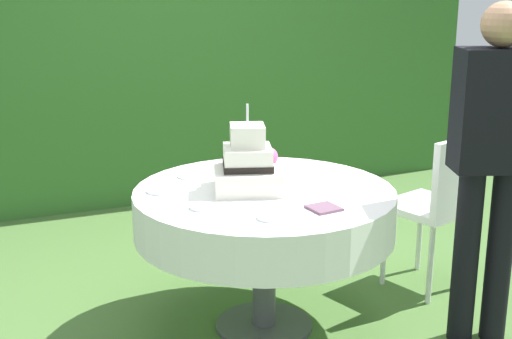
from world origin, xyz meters
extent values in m
plane|color=#476B33|center=(0.00, 0.00, 0.00)|extent=(20.00, 20.00, 0.00)
cube|color=#336628|center=(0.00, 2.47, 1.12)|extent=(5.45, 0.67, 2.25)
cylinder|color=#4C4C51|center=(0.00, 0.00, 0.01)|extent=(0.48, 0.48, 0.02)
cylinder|color=#4C4C51|center=(0.00, 0.00, 0.35)|extent=(0.11, 0.11, 0.69)
cylinder|color=brown|center=(0.00, 0.00, 0.70)|extent=(1.22, 1.22, 0.03)
cylinder|color=white|center=(0.00, 0.00, 0.61)|extent=(1.25, 1.25, 0.22)
cube|color=white|center=(-0.07, 0.03, 0.77)|extent=(0.39, 0.39, 0.11)
cube|color=white|center=(-0.07, 0.03, 0.88)|extent=(0.28, 0.28, 0.11)
cube|color=black|center=(-0.07, 0.03, 0.84)|extent=(0.29, 0.29, 0.03)
cube|color=white|center=(-0.07, 0.03, 0.98)|extent=(0.20, 0.20, 0.11)
sphere|color=#C6599E|center=(0.07, 0.10, 0.85)|extent=(0.09, 0.09, 0.09)
cylinder|color=silver|center=(-0.07, 0.03, 1.08)|extent=(0.01, 0.01, 0.10)
cylinder|color=white|center=(-0.27, 0.34, 0.73)|extent=(0.12, 0.12, 0.01)
cylinder|color=white|center=(-0.36, -0.15, 0.73)|extent=(0.12, 0.12, 0.01)
cylinder|color=white|center=(-0.14, -0.39, 0.73)|extent=(0.11, 0.11, 0.01)
cylinder|color=white|center=(-0.46, 0.16, 0.73)|extent=(0.13, 0.13, 0.01)
cube|color=#6B4C60|center=(0.13, -0.36, 0.73)|extent=(0.14, 0.14, 0.01)
cylinder|color=white|center=(1.13, 0.31, 0.23)|extent=(0.03, 0.03, 0.45)
cylinder|color=white|center=(0.83, 0.21, 0.23)|extent=(0.03, 0.03, 0.45)
cylinder|color=white|center=(1.23, 0.00, 0.23)|extent=(0.03, 0.03, 0.45)
cylinder|color=white|center=(0.92, -0.09, 0.23)|extent=(0.03, 0.03, 0.45)
cube|color=white|center=(1.03, 0.11, 0.47)|extent=(0.50, 0.50, 0.04)
cube|color=white|center=(1.08, -0.07, 0.69)|extent=(0.39, 0.16, 0.40)
cylinder|color=black|center=(0.98, -0.52, 0.42)|extent=(0.12, 0.12, 0.85)
cylinder|color=black|center=(0.83, -0.47, 0.42)|extent=(0.12, 0.12, 0.85)
cube|color=black|center=(0.91, -0.49, 1.12)|extent=(0.41, 0.31, 0.55)
sphere|color=#A87A5B|center=(0.91, -0.49, 1.50)|extent=(0.20, 0.20, 0.20)
camera|label=1|loc=(-1.25, -2.93, 1.71)|focal=49.21mm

